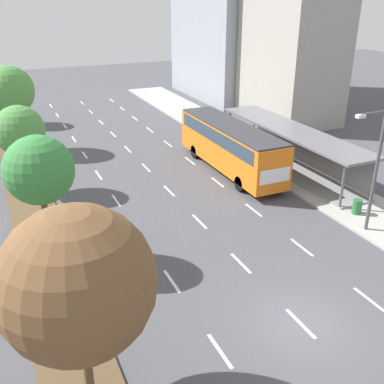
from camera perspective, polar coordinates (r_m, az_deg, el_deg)
The scene contains 17 objects.
ground_plane at distance 18.34m, azimuth 13.73°, elevation -16.03°, with size 140.00×140.00×0.00m, color #4C4C51.
median_strip at distance 32.78m, azimuth -20.71°, elevation 1.83°, with size 2.60×52.00×0.12m, color brown.
sidewalk_right at distance 37.68m, azimuth 6.78°, elevation 6.09°, with size 4.50×52.00×0.15m, color #ADAAA3.
lane_divider_left at distance 31.81m, azimuth -11.87°, elevation 2.15°, with size 0.14×47.75×0.01m.
lane_divider_center at distance 32.64m, azimuth -5.89°, elevation 3.13°, with size 0.14×47.75×0.01m.
lane_divider_right at distance 33.81m, azimuth -0.26°, elevation 4.01°, with size 0.14×47.75×0.01m.
bus_shelter at distance 32.46m, azimuth 12.88°, elevation 6.00°, with size 2.90×14.36×2.86m.
bus at distance 31.38m, azimuth 4.88°, elevation 6.29°, with size 2.54×11.29×3.37m.
cyclist at distance 21.30m, azimuth -9.74°, elevation -6.83°, with size 0.46×1.82×1.71m.
median_tree_nearest at distance 12.65m, azimuth -14.50°, elevation -11.25°, with size 4.40×4.40×6.54m.
median_tree_second at distance 20.48m, azimuth -19.00°, elevation 2.62°, with size 3.09×3.09×6.02m.
median_tree_third at distance 29.04m, azimuth -21.22°, elevation 7.32°, with size 3.04×3.04×5.45m.
median_tree_fourth at distance 37.47m, azimuth -22.36°, elevation 11.91°, with size 3.77×3.77×6.61m.
median_tree_fifth at distance 46.32m, azimuth -23.01°, elevation 12.60°, with size 3.20×3.20×5.35m.
streetlight at distance 23.93m, azimuth 22.35°, elevation 3.40°, with size 1.91×0.24×6.50m.
trash_bin at distance 26.89m, azimuth 20.38°, elevation -1.76°, with size 0.52×0.52×0.85m, color #286B38.
building_mid_right at distance 55.98m, azimuth 5.43°, elevation 21.72°, with size 9.99×14.79×18.79m, color #8E939E.
Camera 1 is at (-9.37, -10.66, 11.61)m, focal length 41.66 mm.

